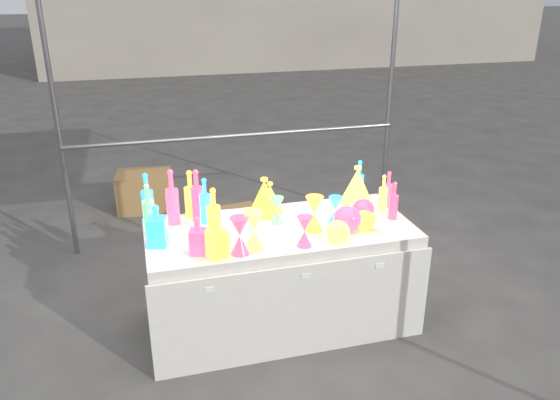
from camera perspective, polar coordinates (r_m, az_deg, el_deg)
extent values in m
plane|color=#5F5D58|center=(4.08, 0.00, -12.45)|extent=(80.00, 80.00, 0.00)
cylinder|color=gray|center=(4.91, -22.25, 7.36)|extent=(0.04, 0.04, 2.40)
cylinder|color=gray|center=(5.42, 11.35, 9.84)|extent=(0.04, 0.04, 2.40)
cylinder|color=gray|center=(4.97, -4.51, 6.72)|extent=(3.00, 0.04, 0.04)
cube|color=silver|center=(3.88, 0.00, -7.89)|extent=(1.80, 0.80, 0.75)
cube|color=silver|center=(3.56, 1.80, -11.64)|extent=(1.84, 0.02, 0.68)
cube|color=white|center=(3.31, -7.34, -9.29)|extent=(0.06, 0.00, 0.03)
cube|color=white|center=(3.42, 2.72, -7.97)|extent=(0.06, 0.00, 0.03)
cube|color=white|center=(3.59, 10.39, -6.80)|extent=(0.06, 0.00, 0.03)
cube|color=#A9804C|center=(6.01, -13.95, 0.91)|extent=(0.60, 0.47, 0.41)
cube|color=#A9804C|center=(5.69, -5.24, -1.64)|extent=(0.72, 0.56, 0.06)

